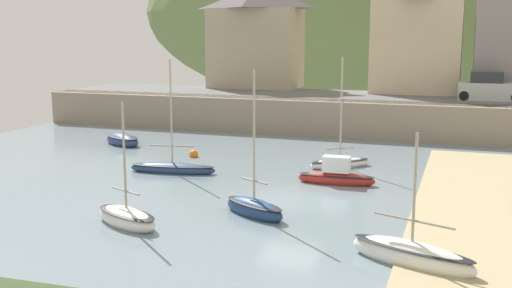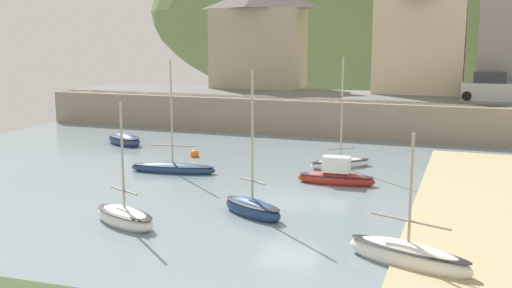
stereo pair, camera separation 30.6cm
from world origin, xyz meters
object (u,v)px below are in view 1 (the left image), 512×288
object	(u,v)px
parked_car_near_slipway	(489,88)
mooring_buoy	(194,154)
sailboat_nearest_shore	(254,208)
motorboat_with_cabin	(411,255)
fishing_boat_green	(340,162)
sailboat_white_hull	(336,176)
sailboat_far_left	(173,168)
rowboat_small_beached	(127,218)
waterfront_building_left	(256,37)
sailboat_tall_mast	(122,140)
waterfront_building_centre	(418,29)

from	to	relation	value
parked_car_near_slipway	mooring_buoy	xyz separation A→B (m)	(-15.86, -13.75, -3.05)
sailboat_nearest_shore	motorboat_with_cabin	bearing A→B (deg)	0.61
fishing_boat_green	sailboat_white_hull	distance (m)	3.61
sailboat_far_left	rowboat_small_beached	size ratio (longest dim) A/B	1.24
mooring_buoy	waterfront_building_left	bearing A→B (deg)	98.21
sailboat_far_left	waterfront_building_left	bearing A→B (deg)	90.61
sailboat_far_left	sailboat_white_hull	distance (m)	8.25
motorboat_with_cabin	mooring_buoy	xyz separation A→B (m)	(-13.13, 12.76, -0.16)
sailboat_tall_mast	parked_car_near_slipway	distance (m)	24.86
sailboat_nearest_shore	waterfront_building_centre	bearing A→B (deg)	111.03
sailboat_far_left	mooring_buoy	bearing A→B (deg)	91.93
sailboat_nearest_shore	motorboat_with_cabin	xyz separation A→B (m)	(6.14, -3.25, 0.01)
motorboat_with_cabin	sailboat_tall_mast	distance (m)	24.12
waterfront_building_centre	mooring_buoy	size ratio (longest dim) A/B	18.86
rowboat_small_beached	sailboat_white_hull	bearing A→B (deg)	79.70
sailboat_far_left	parked_car_near_slipway	xyz separation A→B (m)	(15.17, 17.71, 2.96)
sailboat_far_left	sailboat_nearest_shore	bearing A→B (deg)	-49.32
fishing_boat_green	sailboat_far_left	world-z (taller)	fishing_boat_green
waterfront_building_left	motorboat_with_cabin	xyz separation A→B (m)	(15.76, -31.01, -6.35)
motorboat_with_cabin	rowboat_small_beached	distance (m)	10.13
sailboat_nearest_shore	sailboat_tall_mast	size ratio (longest dim) A/B	1.71
sailboat_white_hull	parked_car_near_slipway	size ratio (longest dim) A/B	0.89
waterfront_building_centre	sailboat_nearest_shore	distance (m)	28.86
waterfront_building_centre	fishing_boat_green	xyz separation A→B (m)	(-2.24, -18.20, -7.01)
rowboat_small_beached	mooring_buoy	bearing A→B (deg)	127.90
rowboat_small_beached	sailboat_tall_mast	world-z (taller)	rowboat_small_beached
sailboat_white_hull	sailboat_tall_mast	bearing A→B (deg)	156.46
sailboat_far_left	sailboat_tall_mast	bearing A→B (deg)	129.60
rowboat_small_beached	sailboat_nearest_shore	bearing A→B (deg)	57.77
waterfront_building_centre	sailboat_far_left	world-z (taller)	waterfront_building_centre
sailboat_white_hull	mooring_buoy	bearing A→B (deg)	155.63
mooring_buoy	sailboat_tall_mast	bearing A→B (deg)	160.61
fishing_boat_green	rowboat_small_beached	bearing A→B (deg)	-151.99
sailboat_white_hull	parked_car_near_slipway	bearing A→B (deg)	65.24
waterfront_building_left	rowboat_small_beached	distance (m)	31.60
parked_car_near_slipway	mooring_buoy	bearing A→B (deg)	-139.12
sailboat_white_hull	parked_car_near_slipway	world-z (taller)	parked_car_near_slipway
sailboat_far_left	sailboat_tall_mast	size ratio (longest dim) A/B	1.72
motorboat_with_cabin	mooring_buoy	size ratio (longest dim) A/B	8.40
fishing_boat_green	sailboat_tall_mast	distance (m)	14.41
motorboat_with_cabin	parked_car_near_slipway	xyz separation A→B (m)	(2.73, 26.51, 2.89)
waterfront_building_centre	sailboat_far_left	size ratio (longest dim) A/B	1.65
waterfront_building_centre	rowboat_small_beached	distance (m)	32.13
sailboat_nearest_shore	sailboat_white_hull	size ratio (longest dim) A/B	1.58
fishing_boat_green	sailboat_white_hull	size ratio (longest dim) A/B	1.61
waterfront_building_left	sailboat_nearest_shore	distance (m)	30.07
sailboat_far_left	rowboat_small_beached	xyz separation A→B (m)	(2.33, -8.22, 0.04)
waterfront_building_left	sailboat_tall_mast	distance (m)	17.70
sailboat_tall_mast	sailboat_white_hull	bearing A→B (deg)	7.66
parked_car_near_slipway	sailboat_white_hull	bearing A→B (deg)	-111.94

